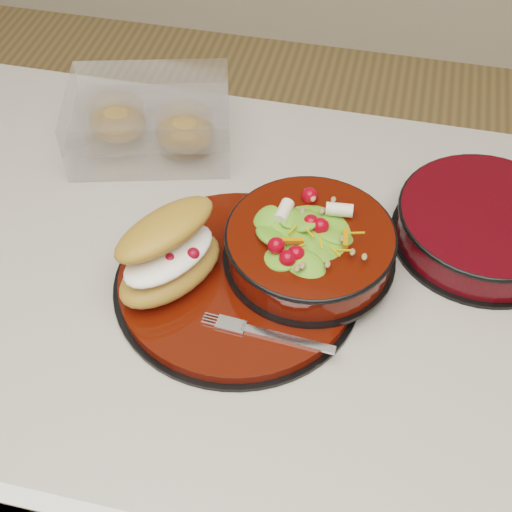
% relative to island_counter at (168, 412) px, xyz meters
% --- Properties ---
extents(island_counter, '(1.24, 0.74, 0.90)m').
position_rel_island_counter_xyz_m(island_counter, '(0.00, 0.00, 0.00)').
color(island_counter, white).
rests_on(island_counter, ground).
extents(dinner_plate, '(0.32, 0.32, 0.02)m').
position_rel_island_counter_xyz_m(dinner_plate, '(0.15, -0.03, 0.46)').
color(dinner_plate, black).
rests_on(dinner_plate, island_counter).
extents(salad_bowl, '(0.23, 0.23, 0.09)m').
position_rel_island_counter_xyz_m(salad_bowl, '(0.23, 0.02, 0.50)').
color(salad_bowl, black).
rests_on(salad_bowl, dinner_plate).
extents(croissant, '(0.15, 0.19, 0.09)m').
position_rel_island_counter_xyz_m(croissant, '(0.07, -0.05, 0.51)').
color(croissant, '#B77E38').
rests_on(croissant, dinner_plate).
extents(fork, '(0.15, 0.03, 0.00)m').
position_rel_island_counter_xyz_m(fork, '(0.21, -0.11, 0.47)').
color(fork, silver).
rests_on(fork, dinner_plate).
extents(pastry_box, '(0.28, 0.23, 0.09)m').
position_rel_island_counter_xyz_m(pastry_box, '(-0.05, 0.22, 0.49)').
color(pastry_box, white).
rests_on(pastry_box, island_counter).
extents(extra_bowl, '(0.25, 0.25, 0.05)m').
position_rel_island_counter_xyz_m(extra_bowl, '(0.46, 0.12, 0.48)').
color(extra_bowl, black).
rests_on(extra_bowl, island_counter).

